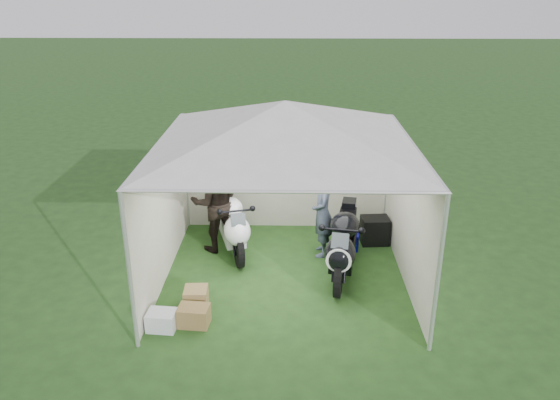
{
  "coord_description": "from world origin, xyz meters",
  "views": [
    {
      "loc": [
        0.09,
        -8.17,
        4.7
      ],
      "look_at": [
        -0.09,
        0.35,
        1.24
      ],
      "focal_mm": 35.0,
      "sensor_mm": 36.0,
      "label": 1
    }
  ],
  "objects_px": {
    "canopy_tent": "(285,127)",
    "motorcycle_black": "(343,243)",
    "paddock_stand": "(347,241)",
    "crate_2": "(187,318)",
    "crate_0": "(162,320)",
    "person_blue_jacket": "(323,213)",
    "person_dark_jacket": "(216,202)",
    "crate_1": "(196,298)",
    "motorcycle_white": "(232,223)",
    "equipment_box": "(375,230)",
    "crate_3": "(194,316)"
  },
  "relations": [
    {
      "from": "motorcycle_black",
      "to": "person_dark_jacket",
      "type": "distance_m",
      "value": 2.46
    },
    {
      "from": "motorcycle_white",
      "to": "crate_1",
      "type": "distance_m",
      "value": 1.96
    },
    {
      "from": "person_blue_jacket",
      "to": "crate_3",
      "type": "bearing_deg",
      "value": -38.58
    },
    {
      "from": "person_dark_jacket",
      "to": "paddock_stand",
      "type": "bearing_deg",
      "value": 167.17
    },
    {
      "from": "crate_3",
      "to": "crate_0",
      "type": "bearing_deg",
      "value": -166.32
    },
    {
      "from": "crate_3",
      "to": "motorcycle_black",
      "type": "bearing_deg",
      "value": 33.07
    },
    {
      "from": "canopy_tent",
      "to": "paddock_stand",
      "type": "relative_size",
      "value": 13.51
    },
    {
      "from": "canopy_tent",
      "to": "crate_0",
      "type": "distance_m",
      "value": 3.41
    },
    {
      "from": "canopy_tent",
      "to": "motorcycle_black",
      "type": "height_order",
      "value": "canopy_tent"
    },
    {
      "from": "motorcycle_black",
      "to": "person_blue_jacket",
      "type": "relative_size",
      "value": 1.35
    },
    {
      "from": "motorcycle_black",
      "to": "paddock_stand",
      "type": "distance_m",
      "value": 1.11
    },
    {
      "from": "canopy_tent",
      "to": "person_blue_jacket",
      "type": "xyz_separation_m",
      "value": [
        0.67,
        0.75,
        -1.76
      ]
    },
    {
      "from": "crate_2",
      "to": "motorcycle_white",
      "type": "bearing_deg",
      "value": 79.2
    },
    {
      "from": "canopy_tent",
      "to": "crate_1",
      "type": "height_order",
      "value": "canopy_tent"
    },
    {
      "from": "motorcycle_white",
      "to": "equipment_box",
      "type": "relative_size",
      "value": 3.93
    },
    {
      "from": "motorcycle_white",
      "to": "equipment_box",
      "type": "bearing_deg",
      "value": -7.52
    },
    {
      "from": "motorcycle_white",
      "to": "person_dark_jacket",
      "type": "height_order",
      "value": "person_dark_jacket"
    },
    {
      "from": "crate_0",
      "to": "crate_3",
      "type": "distance_m",
      "value": 0.46
    },
    {
      "from": "canopy_tent",
      "to": "equipment_box",
      "type": "xyz_separation_m",
      "value": [
        1.7,
        1.23,
        -2.32
      ]
    },
    {
      "from": "person_dark_jacket",
      "to": "equipment_box",
      "type": "height_order",
      "value": "person_dark_jacket"
    },
    {
      "from": "person_dark_jacket",
      "to": "crate_1",
      "type": "height_order",
      "value": "person_dark_jacket"
    },
    {
      "from": "equipment_box",
      "to": "crate_0",
      "type": "bearing_deg",
      "value": -140.46
    },
    {
      "from": "equipment_box",
      "to": "crate_1",
      "type": "bearing_deg",
      "value": -143.3
    },
    {
      "from": "canopy_tent",
      "to": "person_blue_jacket",
      "type": "relative_size",
      "value": 3.46
    },
    {
      "from": "motorcycle_white",
      "to": "person_blue_jacket",
      "type": "distance_m",
      "value": 1.66
    },
    {
      "from": "crate_0",
      "to": "crate_1",
      "type": "relative_size",
      "value": 1.17
    },
    {
      "from": "paddock_stand",
      "to": "crate_2",
      "type": "relative_size",
      "value": 1.48
    },
    {
      "from": "canopy_tent",
      "to": "crate_3",
      "type": "relative_size",
      "value": 12.73
    },
    {
      "from": "canopy_tent",
      "to": "crate_0",
      "type": "relative_size",
      "value": 13.76
    },
    {
      "from": "crate_2",
      "to": "person_dark_jacket",
      "type": "bearing_deg",
      "value": 86.47
    },
    {
      "from": "person_dark_jacket",
      "to": "motorcycle_black",
      "type": "bearing_deg",
      "value": 143.23
    },
    {
      "from": "person_blue_jacket",
      "to": "crate_2",
      "type": "bearing_deg",
      "value": -40.22
    },
    {
      "from": "paddock_stand",
      "to": "person_blue_jacket",
      "type": "xyz_separation_m",
      "value": [
        -0.49,
        -0.22,
        0.66
      ]
    },
    {
      "from": "crate_0",
      "to": "canopy_tent",
      "type": "bearing_deg",
      "value": 42.79
    },
    {
      "from": "crate_1",
      "to": "person_blue_jacket",
      "type": "bearing_deg",
      "value": 41.58
    },
    {
      "from": "motorcycle_white",
      "to": "equipment_box",
      "type": "height_order",
      "value": "motorcycle_white"
    },
    {
      "from": "canopy_tent",
      "to": "person_dark_jacket",
      "type": "height_order",
      "value": "canopy_tent"
    },
    {
      "from": "crate_0",
      "to": "paddock_stand",
      "type": "bearing_deg",
      "value": 41.63
    },
    {
      "from": "crate_0",
      "to": "crate_1",
      "type": "xyz_separation_m",
      "value": [
        0.4,
        0.58,
        0.02
      ]
    },
    {
      "from": "crate_2",
      "to": "canopy_tent",
      "type": "bearing_deg",
      "value": 46.74
    },
    {
      "from": "motorcycle_black",
      "to": "motorcycle_white",
      "type": "bearing_deg",
      "value": 166.6
    },
    {
      "from": "person_blue_jacket",
      "to": "crate_1",
      "type": "bearing_deg",
      "value": -45.83
    },
    {
      "from": "crate_1",
      "to": "motorcycle_black",
      "type": "bearing_deg",
      "value": 23.63
    },
    {
      "from": "canopy_tent",
      "to": "motorcycle_black",
      "type": "xyz_separation_m",
      "value": [
        0.98,
        -0.03,
        -1.97
      ]
    },
    {
      "from": "motorcycle_black",
      "to": "crate_3",
      "type": "height_order",
      "value": "motorcycle_black"
    },
    {
      "from": "person_dark_jacket",
      "to": "crate_1",
      "type": "distance_m",
      "value": 2.11
    },
    {
      "from": "crate_0",
      "to": "crate_2",
      "type": "relative_size",
      "value": 1.45
    },
    {
      "from": "person_dark_jacket",
      "to": "crate_1",
      "type": "xyz_separation_m",
      "value": [
        -0.08,
        -1.97,
        -0.77
      ]
    },
    {
      "from": "person_dark_jacket",
      "to": "crate_3",
      "type": "xyz_separation_m",
      "value": [
        -0.04,
        -2.43,
        -0.78
      ]
    },
    {
      "from": "paddock_stand",
      "to": "crate_3",
      "type": "distance_m",
      "value": 3.5
    }
  ]
}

